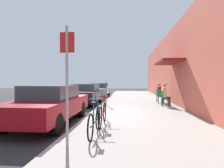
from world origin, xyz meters
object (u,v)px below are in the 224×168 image
object	(u,v)px
cafe_chair_1	(162,96)
seated_patron_0	(165,94)
cafe_chair_2	(159,95)
seated_patron_2	(160,92)
parked_car_0	(50,104)
cafe_chair_0	(164,97)
parked_car_1	(86,93)
bicycle_0	(95,121)
bicycle_1	(102,114)
street_sign	(67,76)
parking_meter	(106,92)
parked_car_2	(99,90)

from	to	relation	value
cafe_chair_1	seated_patron_0	bearing A→B (deg)	-86.42
cafe_chair_2	seated_patron_2	distance (m)	0.20
cafe_chair_2	parked_car_0	bearing A→B (deg)	-129.94
cafe_chair_0	parked_car_1	bearing A→B (deg)	162.04
parked_car_1	seated_patron_2	size ratio (longest dim) A/B	3.41
cafe_chair_1	seated_patron_2	size ratio (longest dim) A/B	0.67
cafe_chair_0	seated_patron_2	bearing A→B (deg)	88.08
parked_car_0	bicycle_0	size ratio (longest dim) A/B	2.57
parked_car_0	bicycle_0	distance (m)	2.56
parked_car_1	bicycle_1	world-z (taller)	parked_car_1
parked_car_0	cafe_chair_1	size ratio (longest dim) A/B	5.06
cafe_chair_0	cafe_chair_2	xyz separation A→B (m)	(-0.00, 1.79, 0.00)
cafe_chair_2	seated_patron_0	bearing A→B (deg)	-88.08
bicycle_1	seated_patron_0	size ratio (longest dim) A/B	1.33
street_sign	cafe_chair_2	bearing A→B (deg)	68.09
parking_meter	seated_patron_2	distance (m)	3.76
bicycle_0	cafe_chair_0	xyz separation A→B (m)	(2.90, 5.64, 0.14)
bicycle_1	seated_patron_0	xyz separation A→B (m)	(2.91, 4.52, 0.34)
parked_car_0	cafe_chair_0	world-z (taller)	parked_car_0
parking_meter	cafe_chair_1	size ratio (longest dim) A/B	1.52
cafe_chair_2	cafe_chair_0	bearing A→B (deg)	-89.99
street_sign	bicycle_1	size ratio (longest dim) A/B	1.52
parked_car_1	cafe_chair_2	bearing A→B (deg)	2.59
parked_car_0	parked_car_2	distance (m)	11.19
parking_meter	cafe_chair_2	bearing A→B (deg)	27.53
parked_car_1	cafe_chair_1	world-z (taller)	parked_car_1
seated_patron_0	street_sign	bearing A→B (deg)	-117.58
parked_car_2	parking_meter	bearing A→B (deg)	-77.73
street_sign	cafe_chair_1	size ratio (longest dim) A/B	2.99
parked_car_2	street_sign	world-z (taller)	street_sign
parked_car_0	bicycle_0	xyz separation A→B (m)	(1.94, -1.65, -0.24)
bicycle_0	cafe_chair_2	size ratio (longest dim) A/B	1.97
parked_car_0	parking_meter	bearing A→B (deg)	69.13
street_sign	cafe_chair_0	xyz separation A→B (m)	(3.34, 6.51, -1.02)
seated_patron_0	cafe_chair_2	distance (m)	1.80
seated_patron_2	parked_car_0	bearing A→B (deg)	-130.27
street_sign	seated_patron_0	xyz separation A→B (m)	(3.40, 6.51, -0.82)
parked_car_2	parking_meter	size ratio (longest dim) A/B	3.33
parked_car_2	cafe_chair_1	xyz separation A→B (m)	(4.84, -6.32, -0.07)
bicycle_1	cafe_chair_1	world-z (taller)	bicycle_1
parking_meter	bicycle_1	xyz separation A→B (m)	(0.44, -4.60, -0.41)
cafe_chair_2	parked_car_1	bearing A→B (deg)	-177.41
bicycle_0	seated_patron_2	xyz separation A→B (m)	(2.96, 7.43, 0.34)
parked_car_1	bicycle_0	bearing A→B (deg)	-74.93
parked_car_0	bicycle_1	xyz separation A→B (m)	(1.99, -0.53, -0.24)
parked_car_0	cafe_chair_1	bearing A→B (deg)	45.19
parked_car_0	cafe_chair_2	size ratio (longest dim) A/B	5.06
cafe_chair_2	seated_patron_2	xyz separation A→B (m)	(0.06, 0.00, 0.19)
parked_car_1	street_sign	distance (m)	8.27
parked_car_2	cafe_chair_1	size ratio (longest dim) A/B	5.06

